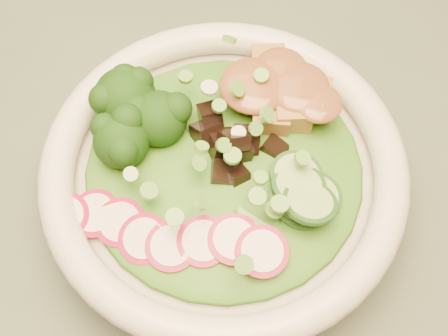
# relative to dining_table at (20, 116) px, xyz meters

# --- Properties ---
(floor) EXTENTS (4.00, 4.00, 0.00)m
(floor) POSITION_rel_dining_table_xyz_m (0.00, 0.00, -0.64)
(floor) COLOR brown
(floor) RESTS_ON ground
(dining_table) EXTENTS (1.20, 0.80, 0.75)m
(dining_table) POSITION_rel_dining_table_xyz_m (0.00, 0.00, 0.00)
(dining_table) COLOR black
(dining_table) RESTS_ON ground
(salad_bowl) EXTENTS (0.24, 0.24, 0.06)m
(salad_bowl) POSITION_rel_dining_table_xyz_m (0.23, -0.10, 0.15)
(salad_bowl) COLOR silver
(salad_bowl) RESTS_ON dining_table
(lettuce_bed) EXTENTS (0.18, 0.18, 0.02)m
(lettuce_bed) POSITION_rel_dining_table_xyz_m (0.23, -0.10, 0.17)
(lettuce_bed) COLOR #2C6214
(lettuce_bed) RESTS_ON salad_bowl
(broccoli_florets) EXTENTS (0.09, 0.08, 0.04)m
(broccoli_florets) POSITION_rel_dining_table_xyz_m (0.18, -0.08, 0.18)
(broccoli_florets) COLOR black
(broccoli_florets) RESTS_ON salad_bowl
(radish_slices) EXTENTS (0.10, 0.07, 0.02)m
(radish_slices) POSITION_rel_dining_table_xyz_m (0.21, -0.15, 0.17)
(radish_slices) COLOR maroon
(radish_slices) RESTS_ON salad_bowl
(cucumber_slices) EXTENTS (0.08, 0.08, 0.03)m
(cucumber_slices) POSITION_rel_dining_table_xyz_m (0.28, -0.12, 0.18)
(cucumber_slices) COLOR #A0C86F
(cucumber_slices) RESTS_ON salad_bowl
(mushroom_heap) EXTENTS (0.08, 0.08, 0.04)m
(mushroom_heap) POSITION_rel_dining_table_xyz_m (0.23, -0.09, 0.18)
(mushroom_heap) COLOR black
(mushroom_heap) RESTS_ON salad_bowl
(tofu_cubes) EXTENTS (0.09, 0.08, 0.03)m
(tofu_cubes) POSITION_rel_dining_table_xyz_m (0.25, -0.05, 0.18)
(tofu_cubes) COLOR olive
(tofu_cubes) RESTS_ON salad_bowl
(peanut_sauce) EXTENTS (0.06, 0.05, 0.01)m
(peanut_sauce) POSITION_rel_dining_table_xyz_m (0.25, -0.05, 0.19)
(peanut_sauce) COLOR brown
(peanut_sauce) RESTS_ON tofu_cubes
(scallion_garnish) EXTENTS (0.17, 0.17, 0.02)m
(scallion_garnish) POSITION_rel_dining_table_xyz_m (0.23, -0.10, 0.19)
(scallion_garnish) COLOR #5FA138
(scallion_garnish) RESTS_ON salad_bowl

